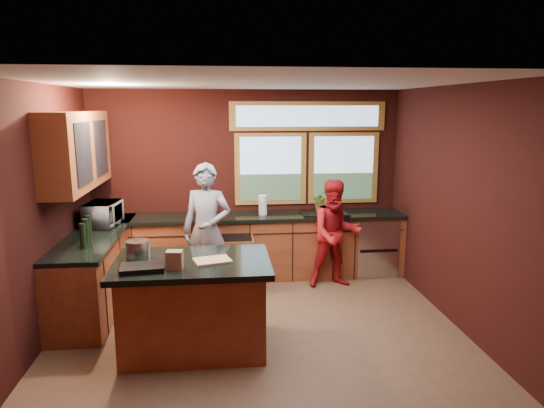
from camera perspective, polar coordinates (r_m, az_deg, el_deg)
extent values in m
plane|color=brown|center=(5.66, -1.64, -14.33)|extent=(4.50, 4.50, 0.00)
cube|color=black|center=(7.18, -2.96, 2.51)|extent=(4.50, 0.02, 2.70)
cube|color=black|center=(3.30, 0.99, -8.19)|extent=(4.50, 0.02, 2.70)
cube|color=black|center=(5.53, -25.67, -1.30)|extent=(0.02, 4.00, 2.70)
cube|color=black|center=(5.84, 20.89, -0.30)|extent=(0.02, 4.00, 2.70)
cube|color=silver|center=(5.11, -1.82, 14.12)|extent=(4.50, 4.00, 0.02)
cube|color=#8CAAC2|center=(7.17, -0.16, 4.13)|extent=(1.06, 0.02, 1.06)
cube|color=#8CAAC2|center=(7.36, 8.40, 4.20)|extent=(1.06, 0.02, 1.06)
cube|color=olive|center=(7.19, 4.27, 10.27)|extent=(2.30, 0.02, 0.42)
cube|color=maroon|center=(6.19, -21.99, 5.88)|extent=(0.36, 1.80, 0.90)
cube|color=maroon|center=(7.09, -2.75, -5.15)|extent=(4.50, 0.60, 0.88)
cube|color=black|center=(6.96, -2.78, -1.50)|extent=(4.50, 0.64, 0.05)
cube|color=#B7B7BC|center=(7.41, 11.75, -4.76)|extent=(0.60, 0.58, 0.85)
cube|color=black|center=(7.08, 6.16, -1.33)|extent=(0.66, 0.46, 0.05)
cube|color=maroon|center=(6.46, -19.96, -7.50)|extent=(0.60, 2.30, 0.88)
cube|color=black|center=(6.33, -20.15, -3.51)|extent=(0.64, 2.30, 0.05)
cube|color=maroon|center=(5.12, -9.17, -11.96)|extent=(1.40, 0.90, 0.88)
cube|color=black|center=(4.95, -9.34, -6.90)|extent=(1.55, 1.05, 0.06)
imported|color=slate|center=(6.33, -7.67, -3.15)|extent=(0.73, 0.59, 1.76)
imported|color=#A41317|center=(6.70, 7.50, -3.49)|extent=(0.76, 0.61, 1.49)
imported|color=#999999|center=(6.68, -19.24, -1.11)|extent=(0.43, 0.59, 0.31)
imported|color=#999999|center=(7.12, 5.88, 0.27)|extent=(0.29, 0.25, 0.32)
cylinder|color=white|center=(6.95, -1.10, -0.11)|extent=(0.12, 0.12, 0.28)
cube|color=tan|center=(4.88, -7.03, -6.60)|extent=(0.40, 0.33, 0.02)
cylinder|color=silver|center=(5.12, -15.48, -5.15)|extent=(0.24, 0.24, 0.18)
cube|color=brown|center=(4.69, -11.40, -6.49)|extent=(0.16, 0.13, 0.18)
cube|color=black|center=(4.75, -15.00, -7.26)|extent=(0.43, 0.32, 0.05)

